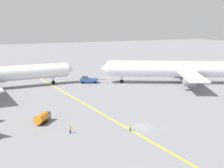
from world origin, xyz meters
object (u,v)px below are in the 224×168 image
Objects in this scene: gse_fuel_bowser_stubby at (42,117)px; ground_crew_ramp_agent_by_cones at (130,127)px; traffic_cone_nose_right at (89,85)px; ground_crew_marshaller_foreground at (70,129)px; pushback_tug at (88,80)px; airliner_being_pushed at (180,69)px.

ground_crew_ramp_agent_by_cones is at bearing -43.23° from gse_fuel_bowser_stubby.
gse_fuel_bowser_stubby is 42.99m from traffic_cone_nose_right.
ground_crew_marshaller_foreground reaches higher than traffic_cone_nose_right.
pushback_tug is at bearing 68.96° from traffic_cone_nose_right.
gse_fuel_bowser_stubby is 19.57m from ground_crew_ramp_agent_by_cones.
gse_fuel_bowser_stubby is at bearing -126.05° from pushback_tug.
airliner_being_pushed is 33.71m from pushback_tug.
gse_fuel_bowser_stubby reaches higher than traffic_cone_nose_right.
ground_crew_ramp_agent_by_cones is (-42.50, -34.79, -4.53)m from airliner_being_pushed.
airliner_being_pushed is 60.78m from gse_fuel_bowser_stubby.
ground_crew_ramp_agent_by_cones is 2.59× the size of traffic_cone_nose_right.
pushback_tug is 15.58× the size of traffic_cone_nose_right.
airliner_being_pushed is at bearing -22.50° from traffic_cone_nose_right.
ground_crew_ramp_agent_by_cones is at bearing -104.20° from traffic_cone_nose_right.
airliner_being_pushed is 33.40m from traffic_cone_nose_right.
ground_crew_ramp_agent_by_cones is (11.23, -4.39, -0.05)m from ground_crew_marshaller_foreground.
pushback_tug is 53.51m from ground_crew_marshaller_foreground.
ground_crew_marshaller_foreground is 1.06× the size of ground_crew_ramp_agent_by_cones.
traffic_cone_nose_right is at bearing -111.04° from pushback_tug.
airliner_being_pushed is at bearing 20.65° from gse_fuel_bowser_stubby.
pushback_tug reaches higher than ground_crew_ramp_agent_by_cones.
airliner_being_pushed is 33.11× the size of ground_crew_ramp_agent_by_cones.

